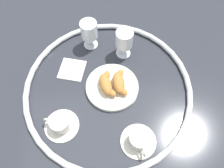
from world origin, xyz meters
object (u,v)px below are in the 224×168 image
Objects in this scene: pastry_plate at (112,86)px; croissant_large at (106,84)px; juice_glass_left at (124,40)px; folded_napkin at (72,69)px; coffee_cup_near at (139,140)px; croissant_small at (119,82)px; coffee_cup_far at (60,124)px; juice_glass_right at (89,31)px.

croissant_large reaches higher than pastry_plate.
folded_napkin is at bearing -76.75° from juice_glass_left.
coffee_cup_near is 1.24× the size of folded_napkin.
croissant_small is 1.01× the size of coffee_cup_near.
coffee_cup_far is (-0.10, -0.29, 0.00)m from coffee_cup_near.
coffee_cup_far is 0.42m from juice_glass_right.
croissant_large is 0.99× the size of croissant_small.
croissant_large is (0.00, -0.02, 0.03)m from pastry_plate.
coffee_cup_near is at bearing 32.52° from folded_napkin.
juice_glass_left is 0.16m from juice_glass_right.
juice_glass_left reaches higher than coffee_cup_near.
folded_napkin is (-0.12, -0.17, -0.01)m from pastry_plate.
coffee_cup_near reaches higher than pastry_plate.
juice_glass_left reaches higher than pastry_plate.
coffee_cup_far is 0.44m from juice_glass_left.
coffee_cup_near is (0.25, 0.06, 0.02)m from pastry_plate.
juice_glass_right is at bearing -170.24° from croissant_large.
croissant_large is at bearing 125.41° from coffee_cup_far.
coffee_cup_far is 0.97× the size of juice_glass_left.
folded_napkin is at bearing -147.48° from coffee_cup_near.
juice_glass_right is 1.27× the size of folded_napkin.
coffee_cup_far is (0.14, -0.25, -0.01)m from croissant_small.
coffee_cup_far is (0.14, -0.22, 0.02)m from pastry_plate.
croissant_small is 1.01× the size of coffee_cup_far.
croissant_small is at bearing 119.24° from coffee_cup_far.
juice_glass_right is 0.19m from folded_napkin.
coffee_cup_far is at bearing -43.75° from juice_glass_left.
coffee_cup_near is at bearing -1.95° from juice_glass_left.
folded_napkin is at bearing -120.37° from croissant_small.
croissant_small is 1.25× the size of folded_napkin.
pastry_plate is 1.62× the size of juice_glass_left.
croissant_small is at bearing -172.13° from coffee_cup_near.
folded_napkin is (-0.11, -0.20, -0.04)m from croissant_small.
coffee_cup_far reaches higher than pastry_plate.
croissant_small is (-0.00, 0.03, 0.03)m from pastry_plate.
folded_napkin is (0.13, -0.10, -0.09)m from juice_glass_right.
croissant_large is 1.00× the size of coffee_cup_far.
pastry_plate is 0.04m from croissant_small.
croissant_small is (-0.00, 0.06, 0.00)m from croissant_large.
folded_napkin is (-0.36, -0.23, -0.02)m from coffee_cup_near.
croissant_small is 0.27m from juice_glass_right.
croissant_large is 0.24m from coffee_cup_far.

